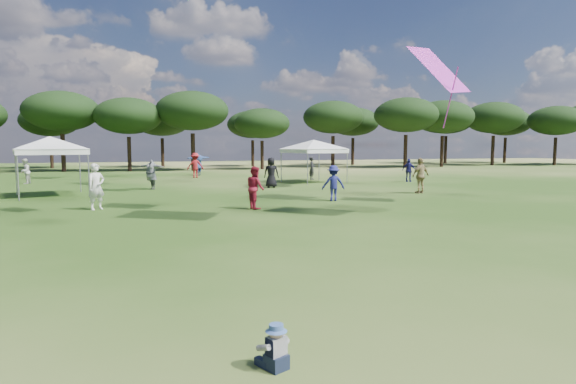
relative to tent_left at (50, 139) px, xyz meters
name	(u,v)px	position (x,y,z in m)	size (l,w,h in m)	color
tree_line	(180,115)	(8.23, 24.86, 2.69)	(108.78, 17.63, 7.77)	black
tent_left	(50,139)	(0.00, 0.00, 0.00)	(6.07, 6.07, 3.16)	gray
tent_right	(314,142)	(14.96, 4.20, -0.07)	(6.41, 6.41, 3.09)	gray
toddler	(275,349)	(5.31, -20.44, -2.51)	(0.39, 0.42, 0.51)	black
festival_crowd	(158,173)	(5.07, 3.12, -1.87)	(30.43, 23.47, 1.87)	navy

